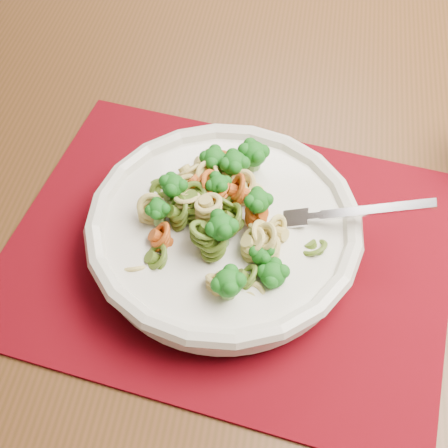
{
  "coord_description": "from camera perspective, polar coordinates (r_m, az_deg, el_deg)",
  "views": [
    {
      "loc": [
        -0.48,
        -0.69,
        1.32
      ],
      "look_at": [
        -0.45,
        -0.31,
        0.83
      ],
      "focal_mm": 50.0,
      "sensor_mm": 36.0,
      "label": 1
    }
  ],
  "objects": [
    {
      "name": "pasta_bowl",
      "position": [
        0.63,
        -0.0,
        -0.49
      ],
      "size": [
        0.28,
        0.28,
        0.05
      ],
      "color": "beige",
      "rests_on": "placemat"
    },
    {
      "name": "fork",
      "position": [
        0.63,
        6.55,
        0.53
      ],
      "size": [
        0.18,
        0.06,
        0.08
      ],
      "primitive_type": null,
      "rotation": [
        0.0,
        -0.35,
        -0.22
      ],
      "color": "silver",
      "rests_on": "pasta_bowl"
    },
    {
      "name": "placemat",
      "position": [
        0.66,
        0.45,
        -2.38
      ],
      "size": [
        0.55,
        0.49,
        0.0
      ],
      "primitive_type": "cube",
      "rotation": [
        0.0,
        0.0,
        -0.37
      ],
      "color": "#5D040F",
      "rests_on": "dining_table"
    },
    {
      "name": "pasta_broccoli_heap",
      "position": [
        0.62,
        -0.0,
        0.34
      ],
      "size": [
        0.24,
        0.24,
        0.06
      ],
      "primitive_type": null,
      "color": "tan",
      "rests_on": "pasta_bowl"
    },
    {
      "name": "dining_table",
      "position": [
        0.83,
        -0.06,
        1.39
      ],
      "size": [
        1.63,
        1.25,
        0.79
      ],
      "rotation": [
        0.0,
        0.0,
        -0.23
      ],
      "color": "#4F2C16",
      "rests_on": "ground"
    }
  ]
}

